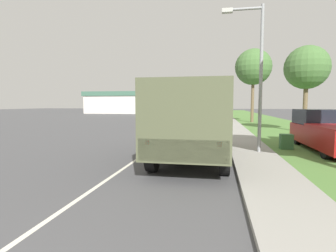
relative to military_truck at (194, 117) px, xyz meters
name	(u,v)px	position (x,y,z in m)	size (l,w,h in m)	color
ground_plane	(197,118)	(-2.14, 29.49, -1.61)	(180.00, 180.00, 0.00)	#4C4C4F
lane_centre_stripe	(197,118)	(-2.14, 29.49, -1.61)	(0.12, 120.00, 0.00)	silver
sidewalk_right	(227,118)	(2.36, 29.49, -1.55)	(1.80, 120.00, 0.12)	#9E9B93
grass_strip_right	(259,119)	(6.76, 29.49, -1.60)	(7.00, 120.00, 0.02)	#56843D
military_truck	(194,117)	(0.00, 0.00, 0.00)	(2.50, 6.88, 2.80)	#474C38
car_nearest_ahead	(165,120)	(-3.69, 12.95, -0.89)	(1.71, 4.05, 1.61)	silver
car_second_ahead	(211,114)	(0.05, 27.39, -0.85)	(1.83, 4.89, 1.71)	black
car_third_ahead	(211,112)	(-0.30, 40.43, -0.97)	(1.77, 3.98, 1.40)	silver
car_fourth_ahead	(211,111)	(-0.59, 50.90, -0.92)	(1.75, 4.27, 1.54)	tan
car_farthest_ahead	(213,109)	(-0.45, 66.79, -0.94)	(1.89, 4.16, 1.49)	silver
pickup_truck	(329,131)	(5.90, 3.01, -0.73)	(2.06, 5.69, 1.83)	maroon
lamp_post	(255,64)	(2.38, 1.39, 2.16)	(1.69, 0.24, 6.02)	gray
tree_mid_right	(307,68)	(7.34, 11.21, 3.19)	(3.20, 3.20, 6.42)	brown
tree_far_right	(253,67)	(4.92, 22.08, 4.81)	(4.16, 4.16, 8.51)	brown
utility_box	(286,142)	(4.06, 2.92, -1.24)	(0.55, 0.45, 0.70)	#3D7042
building_distant	(127,103)	(-20.70, 50.97, 0.95)	(17.89, 11.43, 5.05)	beige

